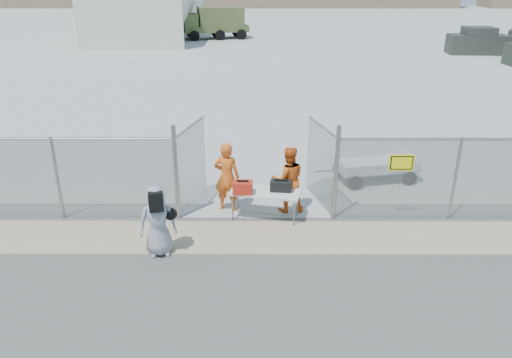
{
  "coord_description": "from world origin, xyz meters",
  "views": [
    {
      "loc": [
        0.04,
        -9.53,
        5.98
      ],
      "look_at": [
        0.0,
        2.0,
        1.1
      ],
      "focal_mm": 35.0,
      "sensor_mm": 36.0,
      "label": 1
    }
  ],
  "objects_px": {
    "folding_table": "(265,205)",
    "security_worker_right": "(288,180)",
    "visitor": "(158,221)",
    "security_worker_left": "(227,177)",
    "utility_trailer": "(374,167)"
  },
  "relations": [
    {
      "from": "security_worker_left",
      "to": "visitor",
      "type": "bearing_deg",
      "value": 71.75
    },
    {
      "from": "visitor",
      "to": "folding_table",
      "type": "bearing_deg",
      "value": 24.25
    },
    {
      "from": "security_worker_left",
      "to": "security_worker_right",
      "type": "relative_size",
      "value": 1.05
    },
    {
      "from": "utility_trailer",
      "to": "security_worker_left",
      "type": "bearing_deg",
      "value": -165.62
    },
    {
      "from": "security_worker_left",
      "to": "visitor",
      "type": "distance_m",
      "value": 2.66
    },
    {
      "from": "visitor",
      "to": "utility_trailer",
      "type": "bearing_deg",
      "value": 25.35
    },
    {
      "from": "security_worker_left",
      "to": "visitor",
      "type": "relative_size",
      "value": 1.13
    },
    {
      "from": "folding_table",
      "to": "visitor",
      "type": "height_order",
      "value": "visitor"
    },
    {
      "from": "utility_trailer",
      "to": "security_worker_right",
      "type": "bearing_deg",
      "value": -153.1
    },
    {
      "from": "security_worker_right",
      "to": "visitor",
      "type": "distance_m",
      "value": 3.72
    },
    {
      "from": "visitor",
      "to": "security_worker_right",
      "type": "bearing_deg",
      "value": 24.06
    },
    {
      "from": "security_worker_left",
      "to": "utility_trailer",
      "type": "distance_m",
      "value": 4.89
    },
    {
      "from": "folding_table",
      "to": "utility_trailer",
      "type": "distance_m",
      "value": 4.27
    },
    {
      "from": "folding_table",
      "to": "security_worker_right",
      "type": "distance_m",
      "value": 0.91
    },
    {
      "from": "security_worker_right",
      "to": "visitor",
      "type": "height_order",
      "value": "security_worker_right"
    }
  ]
}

